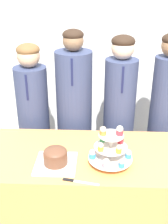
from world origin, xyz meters
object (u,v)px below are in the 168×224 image
object	(u,v)px
cake_knife	(75,181)
student_3	(163,122)
round_cake	(55,157)
cupcake_stand	(110,148)
student_1	(74,122)
student_2	(118,123)
student_0	(34,125)

from	to	relation	value
cake_knife	student_3	world-z (taller)	student_3
cake_knife	student_3	xyz separation A→B (m)	(0.72, 0.90, -0.04)
round_cake	cupcake_stand	world-z (taller)	cupcake_stand
student_1	student_2	size ratio (longest dim) A/B	1.03
student_1	student_0	bearing A→B (deg)	-180.00
round_cake	student_3	xyz separation A→B (m)	(0.86, 0.73, -0.09)
cupcake_stand	student_0	xyz separation A→B (m)	(-0.66, 0.70, -0.21)
cake_knife	student_2	distance (m)	0.96
cake_knife	student_3	bearing A→B (deg)	62.33
student_1	student_2	distance (m)	0.40
cake_knife	cupcake_stand	world-z (taller)	cupcake_stand
cupcake_stand	student_1	distance (m)	0.78
student_2	round_cake	bearing A→B (deg)	-122.71
round_cake	student_0	world-z (taller)	student_0
cupcake_stand	student_2	bearing A→B (deg)	81.18
cake_knife	student_1	size ratio (longest dim) A/B	0.15
student_3	round_cake	bearing A→B (deg)	-139.80
cupcake_stand	student_3	size ratio (longest dim) A/B	0.19
student_2	student_3	size ratio (longest dim) A/B	0.99
student_3	cake_knife	bearing A→B (deg)	-128.76
student_2	student_1	bearing A→B (deg)	180.00
round_cake	student_2	size ratio (longest dim) A/B	0.18
student_3	cupcake_stand	bearing A→B (deg)	-125.61
round_cake	cake_knife	xyz separation A→B (m)	(0.14, -0.17, -0.06)
cake_knife	cupcake_stand	size ratio (longest dim) A/B	0.78
student_1	student_2	xyz separation A→B (m)	(0.40, -0.00, -0.00)
cupcake_stand	student_0	distance (m)	0.99
round_cake	cake_knife	bearing A→B (deg)	-50.87
cupcake_stand	student_1	xyz separation A→B (m)	(-0.29, 0.70, -0.17)
student_0	student_1	distance (m)	0.37
student_0	student_3	world-z (taller)	student_3
cake_knife	student_0	distance (m)	1.01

